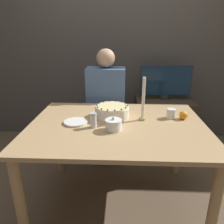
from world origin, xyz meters
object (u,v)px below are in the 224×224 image
(cake, at_px, (112,112))
(person_man_blue_shirt, at_px, (106,115))
(candle, at_px, (143,103))
(sugar_bowl, at_px, (113,125))
(tv_monitor, at_px, (166,82))
(sugar_shaker, at_px, (94,120))

(cake, height_order, person_man_blue_shirt, person_man_blue_shirt)
(candle, height_order, person_man_blue_shirt, person_man_blue_shirt)
(sugar_bowl, height_order, tv_monitor, tv_monitor)
(sugar_shaker, distance_m, person_man_blue_shirt, 0.83)
(tv_monitor, bearing_deg, sugar_shaker, -122.28)
(sugar_bowl, xyz_separation_m, sugar_shaker, (-0.15, 0.04, 0.02))
(cake, distance_m, tv_monitor, 1.13)
(candle, height_order, tv_monitor, candle)
(person_man_blue_shirt, bearing_deg, sugar_shaker, 87.43)
(candle, xyz_separation_m, tv_monitor, (0.36, 0.99, -0.04))
(person_man_blue_shirt, bearing_deg, candle, 118.48)
(sugar_bowl, distance_m, candle, 0.32)
(sugar_bowl, bearing_deg, cake, 94.93)
(person_man_blue_shirt, relative_size, tv_monitor, 2.03)
(sugar_shaker, relative_size, candle, 0.33)
(sugar_bowl, xyz_separation_m, person_man_blue_shirt, (-0.11, 0.83, -0.24))
(sugar_bowl, distance_m, tv_monitor, 1.34)
(cake, height_order, sugar_shaker, sugar_shaker)
(candle, distance_m, tv_monitor, 1.06)
(tv_monitor, bearing_deg, cake, -122.69)
(sugar_bowl, bearing_deg, tv_monitor, 64.06)
(sugar_shaker, distance_m, candle, 0.42)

